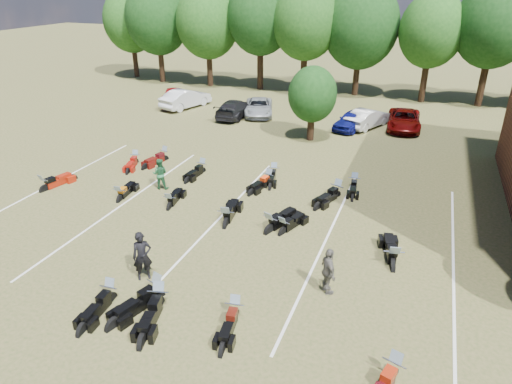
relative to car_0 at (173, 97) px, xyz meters
The scene contains 33 objects.
ground 25.33m from the car_0, 52.70° to the right, with size 160.00×160.00×0.00m, color brown.
car_0 is the anchor object (origin of this frame).
car_1 1.38m from the car_0, ahead, with size 1.64×4.72×1.55m, color silver.
car_2 7.92m from the car_0, ahead, with size 2.12×4.60×1.28m, color gray.
car_3 6.52m from the car_0, 11.99° to the right, with size 1.90×4.68×1.36m, color black.
car_4 15.61m from the car_0, ahead, with size 1.58×3.94×1.34m, color #0D115E.
car_5 16.52m from the car_0, ahead, with size 1.46×4.19×1.38m, color #9E9D99.
car_6 19.04m from the car_0, ahead, with size 2.25×4.88×1.36m, color #530604.
person_black 25.06m from the car_0, 62.10° to the right, with size 0.69×0.45×1.90m, color black.
person_green 17.14m from the car_0, 61.84° to the right, with size 0.80×0.62×1.64m, color #225D35.
person_grey 27.45m from the car_0, 48.56° to the right, with size 1.03×0.43×1.76m, color #5A564D.
motorcycle_2 26.37m from the car_0, 60.99° to the right, with size 0.77×2.43×1.35m, color black, non-canonical shape.
motorcycle_3 26.30m from the car_0, 64.34° to the right, with size 0.69×2.16×1.21m, color black, non-canonical shape.
motorcycle_4 26.82m from the car_0, 60.70° to the right, with size 0.76×2.37×1.32m, color black, non-canonical shape.
motorcycle_5 27.82m from the car_0, 55.67° to the right, with size 0.66×2.08×1.16m, color black, non-canonical shape.
motorcycle_6 31.48m from the car_0, 48.84° to the right, with size 0.70×2.19×1.22m, color #3D080D, non-canonical shape.
motorcycle_7 17.73m from the car_0, 81.45° to the right, with size 0.73×2.28×1.27m, color maroon, non-canonical shape.
motorcycle_8 18.48m from the car_0, 67.85° to the right, with size 0.66×2.08×1.16m, color black, non-canonical shape.
motorcycle_9 19.52m from the car_0, 60.23° to the right, with size 0.66×2.07×1.15m, color black, non-canonical shape.
motorcycle_10 21.75m from the car_0, 53.61° to the right, with size 0.78×2.46×1.37m, color black, non-canonical shape.
motorcycle_11 23.20m from the car_0, 48.10° to the right, with size 0.67×2.09×1.16m, color black, non-canonical shape.
motorcycle_12 22.88m from the car_0, 49.32° to the right, with size 0.79×2.49×1.39m, color black, non-canonical shape.
motorcycle_13 27.16m from the car_0, 42.09° to the right, with size 0.80×2.50×1.40m, color black, non-canonical shape.
motorcycle_14 13.10m from the car_0, 62.08° to the right, with size 0.70×2.20×1.22m, color #500F0B, non-canonical shape.
motorcycle_15 13.53m from the car_0, 69.08° to the right, with size 0.66×2.06×1.15m, color maroon, non-canonical shape.
motorcycle_16 15.45m from the car_0, 53.76° to the right, with size 0.66×2.08×1.16m, color black, non-canonical shape.
motorcycle_17 18.24m from the car_0, 43.88° to the right, with size 0.68×2.14×1.19m, color black, non-canonical shape.
motorcycle_18 17.56m from the car_0, 41.55° to the right, with size 0.67×2.09×1.17m, color black, non-canonical shape.
motorcycle_19 21.24m from the car_0, 37.36° to the right, with size 0.74×2.34×1.30m, color black, non-canonical shape.
motorcycle_20 20.91m from the car_0, 33.15° to the right, with size 0.65×2.04×1.14m, color black, non-canonical shape.
tree_line 17.76m from the car_0, 31.71° to the left, with size 56.00×6.00×9.79m.
young_tree_midfield 14.32m from the car_0, 19.17° to the right, with size 3.20×3.20×4.70m.
parking_lines 21.13m from the car_0, 54.24° to the right, with size 20.10×14.00×0.01m.
Camera 1 is at (5.15, -13.44, 10.02)m, focal length 32.00 mm.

